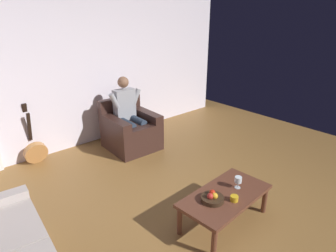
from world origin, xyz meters
The scene contains 9 objects.
ground_plane centered at (0.00, 0.00, 0.00)m, with size 7.32×7.32×0.00m, color brown.
wall_back centered at (0.00, -3.08, 1.29)m, with size 6.25×0.06×2.58m, color white.
armchair centered at (-0.32, -2.35, 0.32)m, with size 0.84×0.88×0.86m.
person_seated centered at (-0.32, -2.38, 0.67)m, with size 0.64×0.61×1.27m.
coffee_table centered at (0.03, 0.05, 0.33)m, with size 1.14×0.63×0.38m.
guitar centered at (1.17, -2.88, 0.22)m, with size 0.36×0.30×0.98m.
wine_glass_near centered at (-0.18, 0.06, 0.48)m, with size 0.08×0.08×0.15m.
fruit_bowl centered at (0.23, 0.03, 0.42)m, with size 0.25×0.25×0.11m.
candle_jar centered at (0.05, 0.19, 0.41)m, with size 0.09×0.09×0.06m, color gold.
Camera 1 is at (2.35, 1.70, 2.32)m, focal length 31.11 mm.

